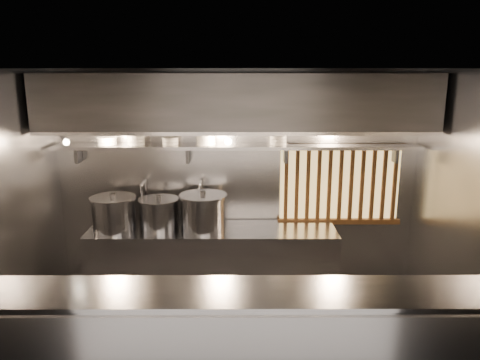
{
  "coord_description": "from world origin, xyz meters",
  "views": [
    {
      "loc": [
        0.02,
        -4.25,
        2.81
      ],
      "look_at": [
        0.04,
        0.55,
        1.65
      ],
      "focal_mm": 35.0,
      "sensor_mm": 36.0,
      "label": 1
    }
  ],
  "objects_px": {
    "pendant_bulb": "(228,141)",
    "stock_pot_left": "(159,213)",
    "heat_lamp": "(64,137)",
    "stock_pot_mid": "(114,213)",
    "stock_pot_right": "(203,212)"
  },
  "relations": [
    {
      "from": "pendant_bulb",
      "to": "heat_lamp",
      "type": "bearing_deg",
      "value": -169.0
    },
    {
      "from": "pendant_bulb",
      "to": "stock_pot_right",
      "type": "distance_m",
      "value": 0.9
    },
    {
      "from": "heat_lamp",
      "to": "pendant_bulb",
      "type": "xyz_separation_m",
      "value": [
        1.8,
        0.35,
        -0.11
      ]
    },
    {
      "from": "stock_pot_left",
      "to": "stock_pot_right",
      "type": "height_order",
      "value": "stock_pot_right"
    },
    {
      "from": "heat_lamp",
      "to": "pendant_bulb",
      "type": "relative_size",
      "value": 1.87
    },
    {
      "from": "heat_lamp",
      "to": "stock_pot_mid",
      "type": "bearing_deg",
      "value": 29.29
    },
    {
      "from": "stock_pot_mid",
      "to": "stock_pot_right",
      "type": "relative_size",
      "value": 1.19
    },
    {
      "from": "stock_pot_mid",
      "to": "stock_pot_right",
      "type": "distance_m",
      "value": 1.07
    },
    {
      "from": "heat_lamp",
      "to": "stock_pot_right",
      "type": "xyz_separation_m",
      "value": [
        1.49,
        0.28,
        -0.95
      ]
    },
    {
      "from": "stock_pot_mid",
      "to": "stock_pot_left",
      "type": "bearing_deg",
      "value": 7.85
    },
    {
      "from": "heat_lamp",
      "to": "stock_pot_right",
      "type": "distance_m",
      "value": 1.79
    },
    {
      "from": "pendant_bulb",
      "to": "stock_pot_left",
      "type": "xyz_separation_m",
      "value": [
        -0.85,
        -0.04,
        -0.87
      ]
    },
    {
      "from": "stock_pot_left",
      "to": "stock_pot_mid",
      "type": "xyz_separation_m",
      "value": [
        -0.53,
        -0.07,
        0.02
      ]
    },
    {
      "from": "pendant_bulb",
      "to": "stock_pot_mid",
      "type": "distance_m",
      "value": 1.62
    },
    {
      "from": "pendant_bulb",
      "to": "stock_pot_mid",
      "type": "height_order",
      "value": "pendant_bulb"
    }
  ]
}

